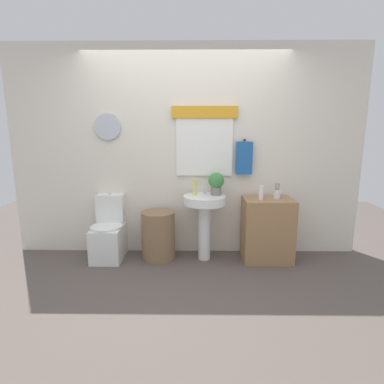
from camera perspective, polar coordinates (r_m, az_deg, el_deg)
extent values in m
plane|color=#564C47|center=(3.10, -1.74, -18.77)|extent=(8.00, 8.00, 0.00)
cube|color=silver|center=(3.84, -1.14, 7.52)|extent=(4.40, 0.10, 2.60)
cube|color=white|center=(3.77, 2.37, 8.54)|extent=(0.70, 0.03, 0.71)
cube|color=gold|center=(3.76, 2.43, 14.89)|extent=(0.80, 0.04, 0.14)
cylinder|color=silver|center=(3.91, -15.64, 11.78)|extent=(0.32, 0.03, 0.32)
cylinder|color=black|center=(3.80, 9.90, 9.69)|extent=(0.02, 0.06, 0.02)
cube|color=#235BA3|center=(3.79, 9.84, 6.36)|extent=(0.20, 0.05, 0.40)
cube|color=white|center=(3.93, -15.48, -9.21)|extent=(0.36, 0.50, 0.41)
cylinder|color=white|center=(3.80, -15.90, -6.42)|extent=(0.38, 0.38, 0.03)
cube|color=white|center=(3.97, -15.10, -3.07)|extent=(0.34, 0.18, 0.37)
cylinder|color=silver|center=(3.93, -15.25, -0.30)|extent=(0.04, 0.04, 0.02)
cylinder|color=#846647|center=(3.77, -6.39, -8.16)|extent=(0.41, 0.41, 0.60)
cylinder|color=white|center=(3.73, 2.34, -7.52)|extent=(0.15, 0.15, 0.70)
cylinder|color=white|center=(3.62, 2.39, -1.51)|extent=(0.51, 0.51, 0.10)
cylinder|color=silver|center=(3.72, 2.35, 0.40)|extent=(0.03, 0.03, 0.10)
cube|color=#9E754C|center=(3.82, 14.02, -6.88)|extent=(0.59, 0.44, 0.77)
cylinder|color=#DBD166|center=(3.64, 0.50, 0.95)|extent=(0.05, 0.05, 0.20)
cylinder|color=slate|center=(3.67, 4.57, 0.22)|extent=(0.13, 0.13, 0.10)
sphere|color=#3D8442|center=(3.64, 4.60, 2.18)|extent=(0.19, 0.19, 0.19)
cylinder|color=white|center=(3.64, 12.94, -0.08)|extent=(0.05, 0.05, 0.17)
cylinder|color=silver|center=(3.76, 15.78, -0.44)|extent=(0.08, 0.08, 0.10)
cylinder|color=green|center=(3.75, 16.09, 0.22)|extent=(0.01, 0.03, 0.18)
cylinder|color=blue|center=(3.76, 15.72, 0.28)|extent=(0.04, 0.01, 0.18)
cylinder|color=purple|center=(3.75, 15.55, 0.25)|extent=(0.02, 0.03, 0.18)
cylinder|color=yellow|center=(3.73, 15.89, 0.18)|extent=(0.02, 0.01, 0.18)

